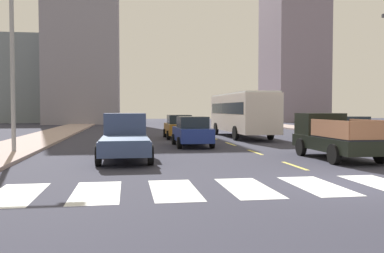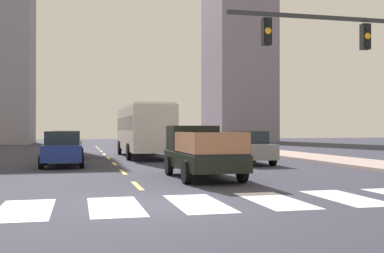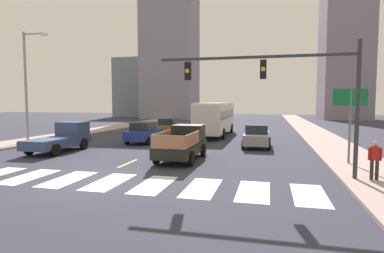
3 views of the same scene
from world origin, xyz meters
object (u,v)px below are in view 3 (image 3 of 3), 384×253
at_px(pickup_dark, 63,138).
at_px(sedan_near_left, 144,133).
at_px(pickup_stakebed, 183,143).
at_px(pedestrian_waiting, 375,157).
at_px(traffic_signal_gantry, 289,84).
at_px(city_bus, 215,116).
at_px(sedan_near_right, 169,127).
at_px(streetlight_left, 27,83).
at_px(sedan_far, 257,136).
at_px(direction_sign_green, 350,109).

relative_size(pickup_dark, sedan_near_left, 1.18).
bearing_deg(pickup_stakebed, pedestrian_waiting, -22.13).
bearing_deg(sedan_near_left, traffic_signal_gantry, -41.37).
distance_m(pickup_stakebed, pedestrian_waiting, 9.98).
height_order(city_bus, sedan_near_right, city_bus).
bearing_deg(streetlight_left, traffic_signal_gantry, -20.29).
bearing_deg(sedan_far, pickup_dark, -157.80).
xyz_separation_m(sedan_near_left, streetlight_left, (-8.84, -2.85, 4.11)).
relative_size(pickup_dark, direction_sign_green, 1.24).
bearing_deg(pickup_dark, streetlight_left, 154.98).
height_order(sedan_far, sedan_near_left, same).
height_order(city_bus, sedan_near_left, city_bus).
bearing_deg(sedan_far, sedan_near_left, 177.89).
bearing_deg(sedan_far, pickup_stakebed, -122.84).
bearing_deg(pickup_dark, city_bus, 58.79).
relative_size(direction_sign_green, pedestrian_waiting, 2.56).
height_order(pickup_stakebed, pickup_dark, same).
bearing_deg(direction_sign_green, city_bus, 124.73).
height_order(sedan_near_left, direction_sign_green, direction_sign_green).
distance_m(city_bus, streetlight_left, 17.17).
xyz_separation_m(pickup_stakebed, pickup_dark, (-9.00, 1.01, -0.02)).
distance_m(pickup_dark, pedestrian_waiting, 18.87).
height_order(direction_sign_green, pedestrian_waiting, direction_sign_green).
xyz_separation_m(sedan_far, pedestrian_waiting, (5.20, -9.76, 0.26)).
bearing_deg(pedestrian_waiting, pickup_stakebed, -74.29).
bearing_deg(sedan_far, pedestrian_waiting, -60.94).
bearing_deg(streetlight_left, pedestrian_waiting, -17.63).
xyz_separation_m(pickup_dark, sedan_near_right, (3.82, 12.22, -0.06)).
bearing_deg(city_bus, pickup_dark, -123.08).
height_order(pickup_dark, streetlight_left, streetlight_left).
height_order(pickup_dark, sedan_near_right, pickup_dark).
relative_size(city_bus, sedan_near_right, 2.45).
height_order(pickup_stakebed, streetlight_left, streetlight_left).
bearing_deg(sedan_far, traffic_signal_gantry, -79.01).
xyz_separation_m(traffic_signal_gantry, streetlight_left, (-19.84, 7.34, 0.78)).
xyz_separation_m(sedan_far, streetlight_left, (-18.14, -2.34, 4.11)).
bearing_deg(sedan_near_right, traffic_signal_gantry, -57.37).
xyz_separation_m(pickup_dark, city_bus, (8.65, 12.60, 1.03)).
distance_m(sedan_far, sedan_near_right, 11.70).
height_order(traffic_signal_gantry, streetlight_left, streetlight_left).
bearing_deg(city_bus, sedan_near_right, -174.16).
height_order(sedan_near_right, pedestrian_waiting, pedestrian_waiting).
xyz_separation_m(pickup_stakebed, sedan_near_right, (-5.18, 13.23, -0.08)).
relative_size(pickup_stakebed, pickup_dark, 1.00).
xyz_separation_m(sedan_near_right, traffic_signal_gantry, (10.96, -16.84, 3.33)).
height_order(sedan_far, streetlight_left, streetlight_left).
height_order(direction_sign_green, streetlight_left, streetlight_left).
xyz_separation_m(city_bus, sedan_near_left, (-4.87, -7.03, -1.09)).
bearing_deg(streetlight_left, sedan_near_left, 17.85).
distance_m(sedan_far, sedan_near_left, 9.31).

